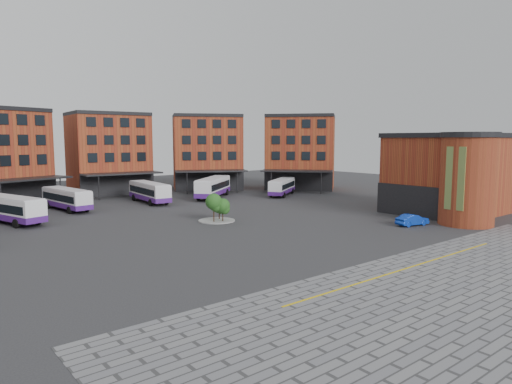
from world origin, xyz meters
TOP-DOWN VIEW (x-y plane):
  - ground at (0.00, 0.00)m, footprint 160.00×160.00m
  - yellow_line at (2.00, -14.00)m, footprint 26.00×0.15m
  - main_building at (-4.77, 38.25)m, footprint 94.14×42.48m
  - east_building at (28.70, -3.06)m, footprint 17.40×15.40m
  - tree_island at (2.00, 11.62)m, footprint 4.40×4.40m
  - bus_b at (-17.62, 26.09)m, footprint 5.84×11.56m
  - bus_c at (-9.38, 32.17)m, footprint 3.82×10.93m
  - bus_d at (2.97, 31.97)m, footprint 3.44×11.32m
  - bus_e at (14.04, 30.78)m, footprint 11.00×9.81m
  - bus_f at (25.29, 25.92)m, footprint 9.82×7.65m
  - blue_car at (17.75, -4.43)m, footprint 4.21×2.17m

SIDE VIEW (x-z plane):
  - ground at x=0.00m, z-range 0.00..0.00m
  - yellow_line at x=2.00m, z-range 0.02..0.04m
  - blue_car at x=17.75m, z-range 0.00..1.32m
  - bus_f at x=25.29m, z-range 0.12..3.00m
  - bus_c at x=-9.38m, z-range 0.13..3.14m
  - bus_d at x=2.97m, z-range 0.13..3.27m
  - bus_b at x=-17.62m, z-range 0.13..3.32m
  - tree_island at x=2.00m, z-range 0.08..3.55m
  - bus_e at x=14.04m, z-range 0.14..3.53m
  - east_building at x=28.70m, z-range -0.01..10.59m
  - main_building at x=-4.77m, z-range -0.07..14.53m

